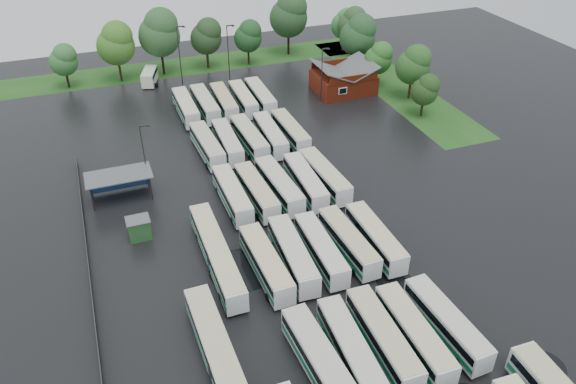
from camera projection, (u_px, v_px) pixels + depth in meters
name	position (u px, v px, depth m)	size (l,w,h in m)	color
ground	(309.00, 272.00, 60.52)	(160.00, 160.00, 0.00)	black
brick_building	(343.00, 81.00, 99.83)	(10.07, 8.60, 5.39)	maroon
wash_shed	(119.00, 177.00, 71.04)	(8.20, 4.20, 3.58)	#2D2D30
utility_hut	(139.00, 228.00, 64.90)	(2.70, 2.20, 2.62)	#1F4D23
grass_strip_north	(195.00, 65.00, 111.64)	(80.00, 10.00, 0.01)	#1D4A16
grass_strip_east	(392.00, 84.00, 103.79)	(10.00, 50.00, 0.01)	#1D4A16
west_fence	(89.00, 270.00, 59.97)	(0.10, 50.00, 1.20)	#2D2D30
bus_r1c0	(320.00, 361.00, 48.50)	(2.99, 11.50, 3.17)	silver
bus_r1c1	(350.00, 349.00, 49.64)	(2.85, 11.09, 3.06)	silver
bus_r1c2	(383.00, 338.00, 50.66)	(2.64, 11.25, 3.12)	silver
bus_r1c3	(414.00, 334.00, 51.10)	(2.50, 11.11, 3.08)	silver
bus_r1c4	(446.00, 323.00, 52.28)	(2.83, 10.94, 3.02)	silver
bus_r2c0	(266.00, 263.00, 59.16)	(2.65, 11.23, 3.11)	silver
bus_r2c1	(293.00, 255.00, 60.30)	(2.95, 11.47, 3.16)	silver
bus_r2c2	(321.00, 249.00, 61.17)	(2.53, 10.91, 3.03)	silver
bus_r2c3	(348.00, 242.00, 62.29)	(2.79, 10.94, 3.02)	silver
bus_r2c4	(375.00, 237.00, 62.89)	(2.37, 10.94, 3.04)	silver
bus_r3c0	(232.00, 195.00, 70.03)	(2.42, 11.10, 3.09)	silver
bus_r3c1	(257.00, 191.00, 70.65)	(2.79, 11.08, 3.06)	silver
bus_r3c2	(279.00, 185.00, 71.71)	(2.98, 11.45, 3.16)	silver
bus_r3c3	(305.00, 181.00, 72.56)	(2.70, 11.24, 3.11)	silver
bus_r3c4	(324.00, 176.00, 73.62)	(2.98, 11.46, 3.16)	silver
bus_r4c0	(207.00, 145.00, 80.64)	(2.82, 11.16, 3.08)	silver
bus_r4c1	(227.00, 142.00, 81.49)	(2.60, 10.95, 3.03)	silver
bus_r4c2	(249.00, 138.00, 82.52)	(2.81, 11.32, 3.13)	silver
bus_r4c3	(270.00, 135.00, 83.25)	(2.74, 11.19, 3.09)	silver
bus_r4c4	(290.00, 131.00, 84.37)	(2.49, 10.96, 3.04)	silver
bus_r5c0	(186.00, 107.00, 91.21)	(2.40, 11.24, 3.13)	silver
bus_r5c1	(205.00, 104.00, 92.17)	(2.57, 11.42, 3.17)	silver
bus_r5c2	(224.00, 102.00, 93.08)	(2.64, 11.16, 3.09)	silver
bus_r5c3	(243.00, 99.00, 93.99)	(2.55, 11.01, 3.05)	silver
bus_r5c4	(260.00, 97.00, 94.74)	(2.63, 11.33, 3.14)	silver
artic_bus_west_b	(217.00, 254.00, 60.48)	(2.33, 16.32, 3.03)	silver
artic_bus_west_c	(220.00, 360.00, 48.53)	(2.75, 16.84, 3.12)	silver
minibus	(149.00, 76.00, 103.02)	(3.83, 6.23, 2.56)	white
tree_north_0	(64.00, 59.00, 99.36)	(4.98, 4.98, 8.24)	black
tree_north_1	(116.00, 43.00, 100.88)	(6.81, 6.81, 11.28)	#332014
tree_north_2	(160.00, 32.00, 103.06)	(7.67, 7.67, 12.71)	black
tree_north_3	(207.00, 36.00, 106.84)	(5.98, 5.98, 9.90)	black
tree_north_4	(249.00, 36.00, 108.78)	(5.41, 5.41, 8.96)	black
tree_north_5	(290.00, 15.00, 112.34)	(7.66, 7.66, 12.69)	black
tree_north_6	(345.00, 23.00, 115.54)	(5.39, 5.38, 8.91)	#332419
tree_east_0	(426.00, 89.00, 89.84)	(4.43, 4.41, 7.30)	black
tree_east_1	(414.00, 64.00, 94.90)	(5.84, 5.84, 9.67)	#2F200F
tree_east_2	(379.00, 58.00, 100.07)	(4.99, 4.99, 8.27)	#372213
tree_east_3	(359.00, 35.00, 104.93)	(6.76, 6.76, 11.20)	black
tree_east_4	(353.00, 24.00, 113.42)	(5.93, 5.93, 9.83)	black
lamp_post_ne	(322.00, 70.00, 95.22)	(1.40, 0.27, 9.06)	#2D2D30
lamp_post_nw	(145.00, 152.00, 71.79)	(1.39, 0.27, 9.04)	#2D2D30
lamp_post_back_w	(180.00, 51.00, 100.13)	(1.66, 0.32, 10.75)	#2D2D30
lamp_post_back_e	(229.00, 48.00, 102.46)	(1.56, 0.30, 10.13)	#2D2D30
puddle_2	(242.00, 269.00, 60.93)	(7.32, 7.32, 0.01)	black
puddle_3	(395.00, 281.00, 59.38)	(4.00, 4.00, 0.01)	black
puddle_4	(544.00, 367.00, 50.11)	(3.84, 3.84, 0.01)	black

